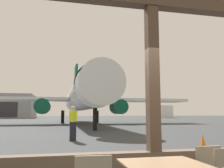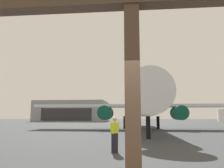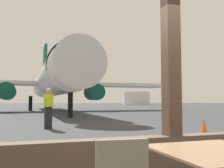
# 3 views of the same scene
# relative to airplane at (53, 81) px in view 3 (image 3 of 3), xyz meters

# --- Properties ---
(ground_plane) EXTENTS (220.00, 220.00, 0.00)m
(ground_plane) POSITION_rel_airplane_xyz_m (-1.22, 12.69, -3.53)
(ground_plane) COLOR #383A3D
(window_frame) EXTENTS (8.51, 0.24, 3.53)m
(window_frame) POSITION_rel_airplane_xyz_m (-1.22, -27.31, -2.32)
(window_frame) COLOR brown
(window_frame) RESTS_ON ground
(airplane) EXTENTS (29.98, 31.13, 10.31)m
(airplane) POSITION_rel_airplane_xyz_m (0.00, 0.00, 0.00)
(airplane) COLOR silver
(airplane) RESTS_ON ground
(ground_crew_worker) EXTENTS (0.40, 0.56, 1.74)m
(ground_crew_worker) POSITION_rel_airplane_xyz_m (-2.14, -18.97, -2.63)
(ground_crew_worker) COLOR black
(ground_crew_worker) RESTS_ON ground
(traffic_cone) EXTENTS (0.36, 0.36, 0.73)m
(traffic_cone) POSITION_rel_airplane_xyz_m (1.60, -24.40, -3.18)
(traffic_cone) COLOR orange
(traffic_cone) RESTS_ON ground
(fuel_storage_tank) EXTENTS (8.65, 8.65, 4.06)m
(fuel_storage_tank) POSITION_rel_airplane_xyz_m (30.67, 44.97, -1.50)
(fuel_storage_tank) COLOR white
(fuel_storage_tank) RESTS_ON ground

